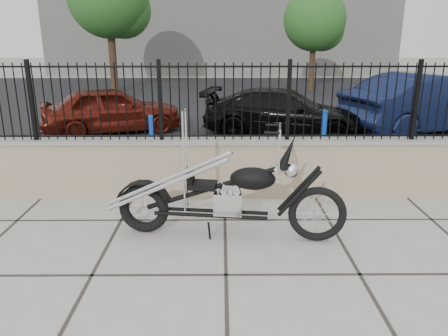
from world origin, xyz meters
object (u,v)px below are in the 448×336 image
chopper_motorcycle (224,175)px  car_red (112,110)px  car_black (283,112)px  car_blue (429,103)px

chopper_motorcycle → car_red: size_ratio=0.78×
chopper_motorcycle → car_black: bearing=82.5°
chopper_motorcycle → car_black: chopper_motorcycle is taller
car_black → car_blue: car_blue is taller
car_blue → chopper_motorcycle: bearing=118.0°
chopper_motorcycle → car_blue: (5.52, 6.34, -0.06)m
car_black → car_blue: bearing=-72.1°
chopper_motorcycle → car_black: 6.21m
car_red → car_blue: car_blue is taller
car_red → car_blue: size_ratio=0.76×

